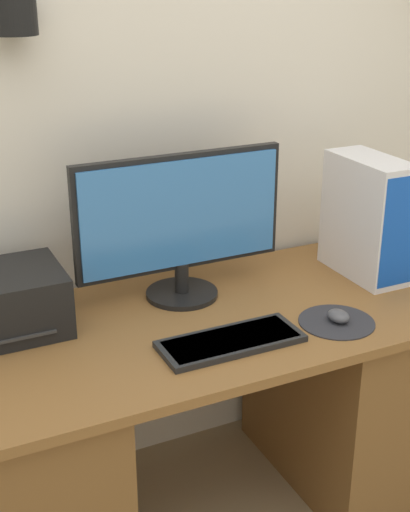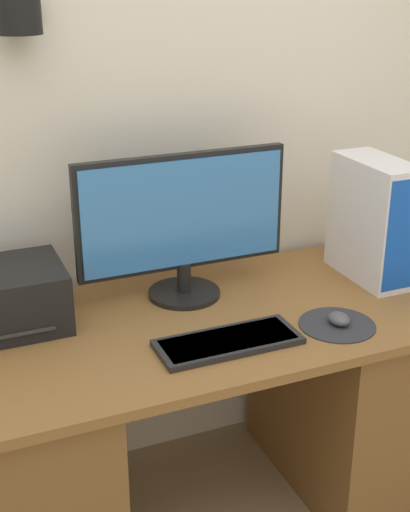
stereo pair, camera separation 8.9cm
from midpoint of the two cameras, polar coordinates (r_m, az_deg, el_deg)
wall_back at (r=2.34m, az=-6.18°, el=13.43°), size 6.40×0.18×2.70m
desk at (r=2.34m, az=-1.45°, el=-12.82°), size 1.60×0.75×0.74m
monitor at (r=2.20m, az=-3.13°, el=2.86°), size 0.68×0.23×0.46m
keyboard at (r=2.01m, az=0.80°, el=-6.83°), size 0.41×0.16×0.02m
mousepad at (r=2.16m, az=9.31°, el=-5.24°), size 0.23×0.23×0.00m
mouse at (r=2.15m, az=9.46°, el=-4.77°), size 0.06×0.08×0.03m
computer_tower at (r=2.44m, az=11.89°, el=3.03°), size 0.15×0.33×0.41m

